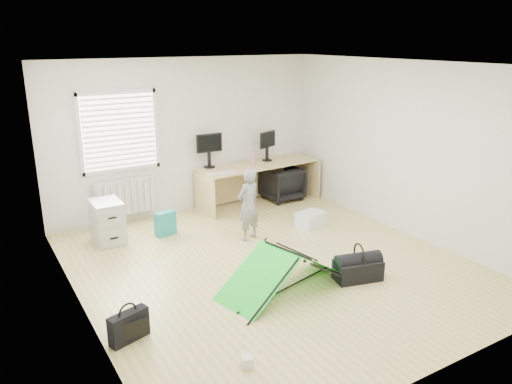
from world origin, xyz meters
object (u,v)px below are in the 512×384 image
person (248,205)px  duffel_bag (358,270)px  monitor_left (209,155)px  monitor_right (267,150)px  office_chair (282,183)px  kite (287,270)px  thermos (253,159)px  filing_cabinet (108,222)px  storage_crate (311,219)px  desk (259,184)px  laptop_bag (129,326)px

person → duffel_bag: 2.03m
monitor_left → monitor_right: size_ratio=1.10×
duffel_bag → office_chair: bearing=86.6°
duffel_bag → kite: bearing=178.4°
person → duffel_bag: (0.53, -1.91, -0.43)m
monitor_right → thermos: size_ratio=1.67×
duffel_bag → person: bearing=119.4°
filing_cabinet → storage_crate: size_ratio=1.45×
office_chair → person: 2.10m
desk → kite: desk is taller
filing_cabinet → person: size_ratio=0.58×
monitor_left → office_chair: monitor_left is taller
monitor_right → person: bearing=-152.1°
kite → laptop_bag: bearing=167.9°
office_chair → person: size_ratio=0.62×
laptop_bag → duffel_bag: bearing=-20.7°
storage_crate → laptop_bag: 3.94m
desk → filing_cabinet: desk is taller
monitor_right → monitor_left: bearing=153.7°
filing_cabinet → thermos: bearing=7.1°
office_chair → duffel_bag: bearing=71.0°
person → storage_crate: (1.15, -0.08, -0.44)m
filing_cabinet → laptop_bag: filing_cabinet is taller
thermos → office_chair: thermos is taller
thermos → kite: size_ratio=0.15×
monitor_left → kite: 3.39m
kite → storage_crate: kite is taller
desk → filing_cabinet: size_ratio=3.46×
desk → storage_crate: size_ratio=5.03×
office_chair → storage_crate: 1.54m
person → laptop_bag: size_ratio=2.61×
thermos → storage_crate: size_ratio=0.57×
monitor_left → storage_crate: 2.16m
monitor_left → laptop_bag: size_ratio=1.09×
thermos → desk: bearing=14.6°
filing_cabinet → monitor_right: monitor_right is taller
monitor_right → storage_crate: 1.82m
office_chair → storage_crate: size_ratio=1.54×
filing_cabinet → duffel_bag: filing_cabinet is taller
storage_crate → filing_cabinet: bearing=160.4°
kite → storage_crate: (1.56, 1.57, -0.14)m
kite → storage_crate: size_ratio=3.76×
office_chair → kite: office_chair is taller
monitor_left → kite: monitor_left is taller
monitor_right → thermos: monitor_right is taller
laptop_bag → filing_cabinet: bearing=62.0°
kite → duffel_bag: size_ratio=2.82×
monitor_right → person: monitor_right is taller
office_chair → person: person is taller
monitor_right → filing_cabinet: bearing=167.5°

